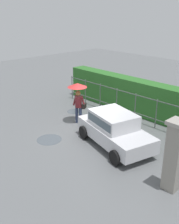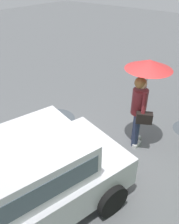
% 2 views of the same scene
% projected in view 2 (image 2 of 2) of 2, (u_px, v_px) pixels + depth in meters
% --- Properties ---
extents(ground_plane, '(40.00, 40.00, 0.00)m').
position_uv_depth(ground_plane, '(92.00, 172.00, 4.85)').
color(ground_plane, slate).
extents(car, '(3.98, 2.55, 1.48)m').
position_uv_depth(car, '(20.00, 182.00, 3.61)').
color(car, silver).
rests_on(car, ground).
extents(pedestrian, '(0.98, 0.98, 2.08)m').
position_uv_depth(pedestrian, '(144.00, 85.00, 4.85)').
color(pedestrian, '#2D3856').
rests_on(pedestrian, ground).
extents(puddle_near, '(1.13, 1.13, 0.00)m').
position_uv_depth(puddle_near, '(55.00, 119.00, 6.50)').
color(puddle_near, '#4C545B').
rests_on(puddle_near, ground).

